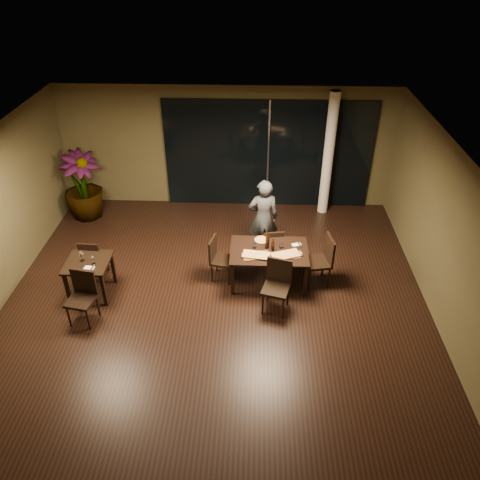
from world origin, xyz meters
The scene contains 32 objects.
ground centered at (0.00, 0.00, 0.00)m, with size 8.00×8.00×0.00m, color black.
wall_back centered at (0.00, 4.05, 1.50)m, with size 8.00×0.10×3.00m, color #494327.
wall_front centered at (0.00, -4.05, 1.50)m, with size 8.00×0.10×3.00m, color #494327.
wall_right centered at (4.05, 0.00, 1.50)m, with size 0.10×8.00×3.00m, color #494327.
ceiling centered at (0.00, 0.00, 3.02)m, with size 8.00×8.00×0.04m, color silver.
window_panel centered at (1.00, 3.96, 1.35)m, with size 5.00×0.06×2.70m, color black.
column centered at (2.40, 3.65, 1.50)m, with size 0.24×0.24×3.00m, color white.
main_table centered at (1.00, 0.80, 0.68)m, with size 1.50×1.00×0.75m.
side_table centered at (-2.40, 0.30, 0.62)m, with size 0.80×0.80×0.75m.
chair_main_far centered at (1.11, 1.38, 0.48)m, with size 0.45×0.45×0.85m.
chair_main_near centered at (1.14, 0.05, 0.56)m, with size 0.57×0.57×1.01m.
chair_main_left centered at (0.00, 0.88, 0.51)m, with size 0.51×0.51×0.92m.
chair_main_right centered at (2.04, 0.81, 0.58)m, with size 0.56×0.56×1.04m.
chair_side_far centered at (-2.49, 0.78, 0.50)m, with size 0.44×0.44×0.89m.
chair_side_near centered at (-2.31, -0.38, 0.55)m, with size 0.54×0.54×0.99m.
diner centered at (0.88, 1.80, 0.87)m, with size 0.59×0.39×1.74m, color #2D3032.
potted_plant centered at (-3.40, 3.18, 0.83)m, with size 0.90×0.90×1.66m, color #214D19.
pizza_board_left centered at (0.75, 0.60, 0.76)m, with size 0.52×0.26×0.01m, color #4E3519.
pizza_board_right centered at (1.31, 0.62, 0.76)m, with size 0.54×0.27×0.01m, color #492B17.
oblong_pizza_left centered at (0.75, 0.60, 0.77)m, with size 0.50×0.24×0.02m, color maroon, non-canonical shape.
oblong_pizza_right centered at (1.31, 0.62, 0.77)m, with size 0.52×0.25×0.02m, color maroon, non-canonical shape.
round_pizza centered at (0.85, 1.14, 0.76)m, with size 0.27×0.27×0.01m, color #B22313.
bottle_a centered at (0.95, 0.87, 0.90)m, with size 0.06×0.06×0.29m, color black, non-canonical shape.
bottle_b centered at (1.07, 0.80, 0.89)m, with size 0.06×0.06×0.28m, color black, non-canonical shape.
bottle_c centered at (0.96, 0.92, 0.92)m, with size 0.07×0.07×0.33m, color black, non-canonical shape.
tumbler_left centered at (0.72, 0.88, 0.79)m, with size 0.08×0.08×0.09m, color white.
tumbler_right centered at (1.24, 0.89, 0.80)m, with size 0.08×0.08×0.09m, color white.
napkin_near centered at (1.53, 0.70, 0.76)m, with size 0.18×0.10×0.01m, color white.
napkin_far centered at (1.54, 1.00, 0.76)m, with size 0.18×0.10×0.01m, color white.
wine_glass_a centered at (-2.50, 0.33, 0.84)m, with size 0.08×0.08×0.19m, color white, non-canonical shape.
wine_glass_b centered at (-2.26, 0.24, 0.84)m, with size 0.08×0.08×0.18m, color white, non-canonical shape.
side_napkin centered at (-2.30, 0.10, 0.76)m, with size 0.18×0.11×0.01m, color white.
Camera 1 is at (0.71, -6.60, 5.95)m, focal length 35.00 mm.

